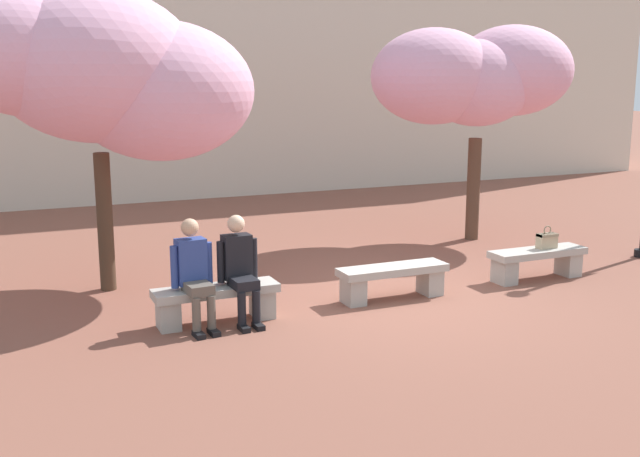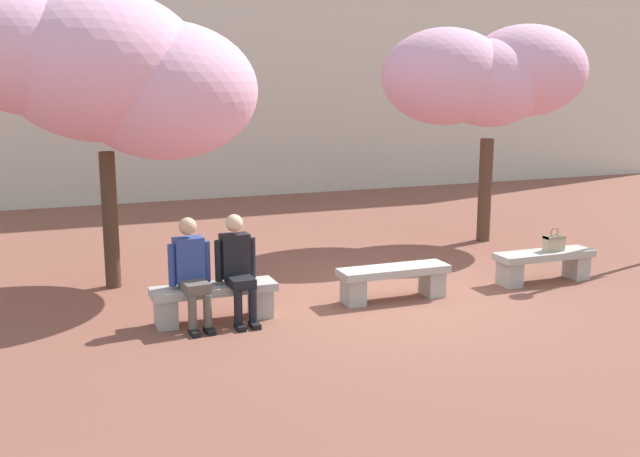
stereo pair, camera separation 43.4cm
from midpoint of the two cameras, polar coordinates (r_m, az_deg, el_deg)
ground_plane at (r=10.05m, az=6.84°, el=-5.41°), size 100.00×100.00×0.00m
stone_bench_west_end at (r=9.10m, az=-6.72°, el=-5.27°), size 1.51×0.44×0.45m
stone_bench_near_west at (r=9.97m, az=6.88°, el=-3.80°), size 1.51×0.44×0.45m
stone_bench_center at (r=11.30m, az=17.76°, el=-2.46°), size 1.51×0.44×0.45m
person_seated_left at (r=8.88m, az=-8.41°, el=-3.02°), size 0.51×0.70×1.29m
person_seated_right at (r=9.02m, az=-4.96°, el=-2.72°), size 0.51×0.69×1.29m
handbag at (r=11.34m, az=18.45°, el=-0.98°), size 0.30×0.15×0.34m
cherry_tree_main at (r=10.50m, az=-14.19°, el=11.33°), size 3.93×2.86×4.06m
cherry_tree_secondary at (r=13.72m, az=13.41°, el=11.18°), size 3.67×2.39×3.83m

